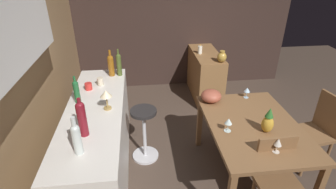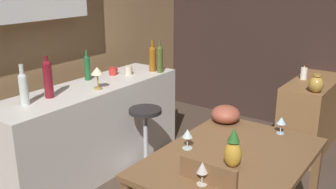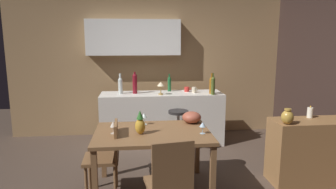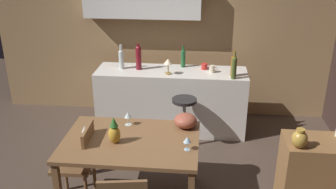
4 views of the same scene
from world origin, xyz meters
name	(u,v)px [view 4 (image 4 of 4)]	position (x,y,z in m)	size (l,w,h in m)	color
ground_plane	(144,187)	(0.00, 0.00, 0.00)	(9.00, 9.00, 0.00)	#47382D
wall_kitchen_back	(160,24)	(-0.06, 2.08, 1.41)	(5.20, 0.33, 2.60)	#9E7A51
dining_table	(131,147)	(-0.08, -0.24, 0.66)	(1.36, 0.95, 0.74)	brown
kitchen_counter	(171,100)	(0.17, 1.44, 0.45)	(2.10, 0.60, 0.90)	silver
chair_near_window	(79,161)	(-0.62, -0.29, 0.49)	(0.41, 0.41, 0.88)	brown
bar_stool	(184,122)	(0.39, 0.92, 0.38)	(0.34, 0.34, 0.71)	#262323
wine_glass_left	(187,140)	(0.49, -0.38, 0.84)	(0.08, 0.08, 0.14)	silver
wine_glass_right	(128,115)	(-0.17, 0.08, 0.85)	(0.08, 0.08, 0.15)	silver
wine_glass_center	(85,129)	(-0.54, -0.26, 0.85)	(0.07, 0.07, 0.15)	silver
pineapple_centerpiece	(114,132)	(-0.23, -0.31, 0.86)	(0.12, 0.12, 0.28)	gold
fruit_bowl	(185,121)	(0.45, 0.09, 0.81)	(0.25, 0.25, 0.15)	#9E4C38
wine_bottle_olive	(234,67)	(1.01, 1.20, 1.06)	(0.07, 0.07, 0.36)	#475623
wine_bottle_green	(183,57)	(0.32, 1.62, 1.04)	(0.06, 0.06, 0.31)	#1E592D
wine_bottle_clear	(121,58)	(-0.54, 1.46, 1.06)	(0.07, 0.07, 0.35)	silver
wine_bottle_ruby	(139,57)	(-0.29, 1.46, 1.08)	(0.08, 0.08, 0.37)	maroon
wine_bottle_amber	(234,65)	(1.01, 1.31, 1.06)	(0.08, 0.08, 0.35)	#8C5114
cup_cream	(212,69)	(0.74, 1.43, 0.95)	(0.11, 0.08, 0.10)	beige
cup_red	(204,66)	(0.63, 1.56, 0.94)	(0.12, 0.09, 0.08)	red
counter_lamp	(168,63)	(0.14, 1.29, 1.06)	(0.12, 0.12, 0.22)	#A58447
vase_brass	(300,139)	(1.52, -0.36, 0.91)	(0.15, 0.15, 0.19)	#B78C38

